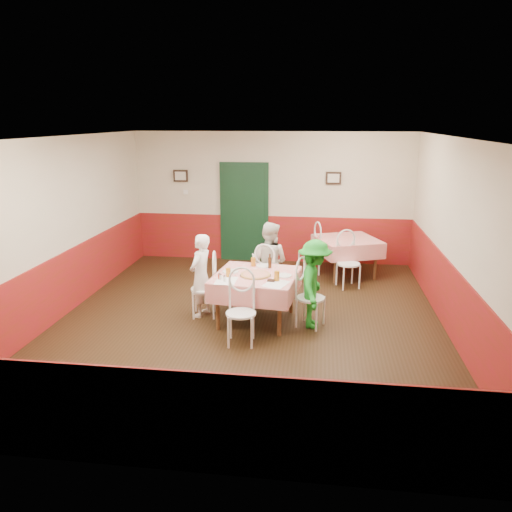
# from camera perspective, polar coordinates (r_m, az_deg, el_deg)

# --- Properties ---
(floor) EXTENTS (7.00, 7.00, 0.00)m
(floor) POSITION_cam_1_polar(r_m,az_deg,el_deg) (7.88, -0.81, -7.40)
(floor) COLOR black
(floor) RESTS_ON ground
(ceiling) EXTENTS (7.00, 7.00, 0.00)m
(ceiling) POSITION_cam_1_polar(r_m,az_deg,el_deg) (7.26, -0.89, 13.40)
(ceiling) COLOR white
(ceiling) RESTS_ON back_wall
(back_wall) EXTENTS (6.00, 0.10, 2.80)m
(back_wall) POSITION_cam_1_polar(r_m,az_deg,el_deg) (10.86, 1.83, 6.66)
(back_wall) COLOR beige
(back_wall) RESTS_ON ground
(front_wall) EXTENTS (6.00, 0.10, 2.80)m
(front_wall) POSITION_cam_1_polar(r_m,az_deg,el_deg) (4.18, -7.84, -8.15)
(front_wall) COLOR beige
(front_wall) RESTS_ON ground
(left_wall) EXTENTS (0.10, 7.00, 2.80)m
(left_wall) POSITION_cam_1_polar(r_m,az_deg,el_deg) (8.41, -21.54, 2.99)
(left_wall) COLOR beige
(left_wall) RESTS_ON ground
(right_wall) EXTENTS (0.10, 7.00, 2.80)m
(right_wall) POSITION_cam_1_polar(r_m,az_deg,el_deg) (7.63, 22.07, 1.73)
(right_wall) COLOR beige
(right_wall) RESTS_ON ground
(wainscot_back) EXTENTS (6.00, 0.03, 1.00)m
(wainscot_back) POSITION_cam_1_polar(r_m,az_deg,el_deg) (11.02, 1.78, 2.02)
(wainscot_back) COLOR maroon
(wainscot_back) RESTS_ON ground
(wainscot_front) EXTENTS (6.00, 0.03, 1.00)m
(wainscot_front) POSITION_cam_1_polar(r_m,az_deg,el_deg) (4.62, -7.36, -18.36)
(wainscot_front) COLOR maroon
(wainscot_front) RESTS_ON ground
(wainscot_left) EXTENTS (0.03, 7.00, 1.00)m
(wainscot_left) POSITION_cam_1_polar(r_m,az_deg,el_deg) (8.63, -20.87, -2.85)
(wainscot_left) COLOR maroon
(wainscot_left) RESTS_ON ground
(wainscot_right) EXTENTS (0.03, 7.00, 1.00)m
(wainscot_right) POSITION_cam_1_polar(r_m,az_deg,el_deg) (7.87, 21.31, -4.64)
(wainscot_right) COLOR maroon
(wainscot_right) RESTS_ON ground
(door) EXTENTS (0.96, 0.06, 2.10)m
(door) POSITION_cam_1_polar(r_m,az_deg,el_deg) (10.95, -1.35, 4.88)
(door) COLOR black
(door) RESTS_ON ground
(picture_left) EXTENTS (0.32, 0.03, 0.26)m
(picture_left) POSITION_cam_1_polar(r_m,az_deg,el_deg) (11.13, -8.61, 9.05)
(picture_left) COLOR black
(picture_left) RESTS_ON back_wall
(picture_right) EXTENTS (0.32, 0.03, 0.26)m
(picture_right) POSITION_cam_1_polar(r_m,az_deg,el_deg) (10.71, 8.85, 8.79)
(picture_right) COLOR black
(picture_right) RESTS_ON back_wall
(thermostat) EXTENTS (0.10, 0.03, 0.10)m
(thermostat) POSITION_cam_1_polar(r_m,az_deg,el_deg) (11.15, -8.04, 7.27)
(thermostat) COLOR white
(thermostat) RESTS_ON back_wall
(main_table) EXTENTS (1.36, 1.36, 0.77)m
(main_table) POSITION_cam_1_polar(r_m,az_deg,el_deg) (7.75, 0.00, -4.81)
(main_table) COLOR red
(main_table) RESTS_ON ground
(second_table) EXTENTS (1.45, 1.45, 0.77)m
(second_table) POSITION_cam_1_polar(r_m,az_deg,el_deg) (10.16, 10.32, -0.13)
(second_table) COLOR red
(second_table) RESTS_ON ground
(chair_left) EXTENTS (0.47, 0.47, 0.90)m
(chair_left) POSITION_cam_1_polar(r_m,az_deg,el_deg) (7.97, -5.95, -3.76)
(chair_left) COLOR white
(chair_left) RESTS_ON ground
(chair_right) EXTENTS (0.54, 0.54, 0.90)m
(chair_right) POSITION_cam_1_polar(r_m,az_deg,el_deg) (7.57, 6.27, -4.80)
(chair_right) COLOR white
(chair_right) RESTS_ON ground
(chair_far) EXTENTS (0.52, 0.52, 0.90)m
(chair_far) POSITION_cam_1_polar(r_m,az_deg,el_deg) (8.51, 1.41, -2.41)
(chair_far) COLOR white
(chair_far) RESTS_ON ground
(chair_near) EXTENTS (0.45, 0.45, 0.90)m
(chair_near) POSITION_cam_1_polar(r_m,az_deg,el_deg) (6.96, -1.74, -6.59)
(chair_near) COLOR white
(chair_near) RESTS_ON ground
(chair_second_a) EXTENTS (0.54, 0.54, 0.90)m
(chair_second_a) POSITION_cam_1_polar(r_m,az_deg,el_deg) (10.12, 6.10, 0.43)
(chair_second_a) COLOR white
(chair_second_a) RESTS_ON ground
(chair_second_b) EXTENTS (0.54, 0.54, 0.90)m
(chair_second_b) POSITION_cam_1_polar(r_m,az_deg,el_deg) (9.42, 10.54, -0.90)
(chair_second_b) COLOR white
(chair_second_b) RESTS_ON ground
(pizza) EXTENTS (0.50, 0.50, 0.03)m
(pizza) POSITION_cam_1_polar(r_m,az_deg,el_deg) (7.56, -0.07, -2.15)
(pizza) COLOR #B74723
(pizza) RESTS_ON main_table
(plate_left) EXTENTS (0.28, 0.28, 0.01)m
(plate_left) POSITION_cam_1_polar(r_m,az_deg,el_deg) (7.75, -2.94, -1.77)
(plate_left) COLOR white
(plate_left) RESTS_ON main_table
(plate_right) EXTENTS (0.28, 0.28, 0.01)m
(plate_right) POSITION_cam_1_polar(r_m,az_deg,el_deg) (7.55, 3.15, -2.24)
(plate_right) COLOR white
(plate_right) RESTS_ON main_table
(plate_far) EXTENTS (0.28, 0.28, 0.01)m
(plate_far) POSITION_cam_1_polar(r_m,az_deg,el_deg) (8.04, 0.92, -1.12)
(plate_far) COLOR white
(plate_far) RESTS_ON main_table
(glass_a) EXTENTS (0.08, 0.08, 0.13)m
(glass_a) POSITION_cam_1_polar(r_m,az_deg,el_deg) (7.50, -3.19, -1.90)
(glass_a) COLOR #BF7219
(glass_a) RESTS_ON main_table
(glass_b) EXTENTS (0.09, 0.09, 0.15)m
(glass_b) POSITION_cam_1_polar(r_m,az_deg,el_deg) (7.31, 2.40, -2.31)
(glass_b) COLOR #BF7219
(glass_b) RESTS_ON main_table
(glass_c) EXTENTS (0.08, 0.08, 0.14)m
(glass_c) POSITION_cam_1_polar(r_m,az_deg,el_deg) (8.03, -0.32, -0.67)
(glass_c) COLOR #BF7219
(glass_c) RESTS_ON main_table
(beer_bottle) EXTENTS (0.06, 0.06, 0.21)m
(beer_bottle) POSITION_cam_1_polar(r_m,az_deg,el_deg) (7.92, 1.59, -0.66)
(beer_bottle) COLOR #381C0A
(beer_bottle) RESTS_ON main_table
(shaker_a) EXTENTS (0.04, 0.04, 0.09)m
(shaker_a) POSITION_cam_1_polar(r_m,az_deg,el_deg) (7.37, -4.07, -2.40)
(shaker_a) COLOR silver
(shaker_a) RESTS_ON main_table
(shaker_b) EXTENTS (0.04, 0.04, 0.09)m
(shaker_b) POSITION_cam_1_polar(r_m,az_deg,el_deg) (7.30, -3.63, -2.58)
(shaker_b) COLOR silver
(shaker_b) RESTS_ON main_table
(shaker_c) EXTENTS (0.04, 0.04, 0.09)m
(shaker_c) POSITION_cam_1_polar(r_m,az_deg,el_deg) (7.40, -4.23, -2.33)
(shaker_c) COLOR #B23319
(shaker_c) RESTS_ON main_table
(menu_left) EXTENTS (0.31, 0.41, 0.00)m
(menu_left) POSITION_cam_1_polar(r_m,az_deg,el_deg) (7.34, -3.46, -2.83)
(menu_left) COLOR white
(menu_left) RESTS_ON main_table
(menu_right) EXTENTS (0.41, 0.48, 0.00)m
(menu_right) POSITION_cam_1_polar(r_m,az_deg,el_deg) (7.19, 2.30, -3.20)
(menu_right) COLOR white
(menu_right) RESTS_ON main_table
(wallet) EXTENTS (0.12, 0.10, 0.02)m
(wallet) POSITION_cam_1_polar(r_m,az_deg,el_deg) (7.31, 1.76, -2.81)
(wallet) COLOR black
(wallet) RESTS_ON main_table
(diner_left) EXTENTS (0.45, 0.56, 1.34)m
(diner_left) POSITION_cam_1_polar(r_m,az_deg,el_deg) (7.91, -6.33, -2.24)
(diner_left) COLOR gray
(diner_left) RESTS_ON ground
(diner_far) EXTENTS (0.82, 0.74, 1.40)m
(diner_far) POSITION_cam_1_polar(r_m,az_deg,el_deg) (8.48, 1.50, -0.72)
(diner_far) COLOR gray
(diner_far) RESTS_ON ground
(diner_right) EXTENTS (0.54, 0.89, 1.35)m
(diner_right) POSITION_cam_1_polar(r_m,az_deg,el_deg) (7.49, 6.70, -3.21)
(diner_right) COLOR gray
(diner_right) RESTS_ON ground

